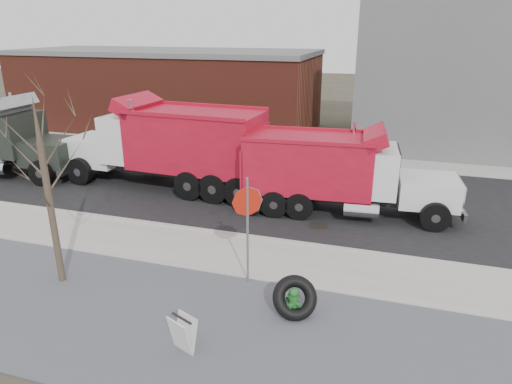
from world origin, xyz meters
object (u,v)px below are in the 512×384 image
(stop_sign, at_px, (247,214))
(dump_truck_red_b, at_px, (170,143))
(truck_tire, at_px, (295,298))
(dump_truck_red_a, at_px, (336,170))
(fire_hydrant, at_px, (293,304))
(sandwich_board, at_px, (183,334))

(stop_sign, bearing_deg, dump_truck_red_b, 118.06)
(truck_tire, height_order, stop_sign, stop_sign)
(dump_truck_red_a, height_order, dump_truck_red_b, dump_truck_red_b)
(stop_sign, height_order, dump_truck_red_a, dump_truck_red_a)
(truck_tire, bearing_deg, stop_sign, 144.15)
(fire_hydrant, bearing_deg, dump_truck_red_a, 110.61)
(fire_hydrant, distance_m, sandwich_board, 2.80)
(sandwich_board, relative_size, dump_truck_red_a, 0.10)
(sandwich_board, bearing_deg, dump_truck_red_b, 141.57)
(dump_truck_red_a, bearing_deg, fire_hydrant, -94.55)
(sandwich_board, xyz_separation_m, dump_truck_red_b, (-5.23, 9.80, 1.54))
(truck_tire, relative_size, dump_truck_red_a, 0.17)
(fire_hydrant, bearing_deg, stop_sign, 162.51)
(dump_truck_red_a, bearing_deg, stop_sign, -109.66)
(fire_hydrant, relative_size, truck_tire, 0.57)
(fire_hydrant, distance_m, dump_truck_red_a, 7.14)
(dump_truck_red_a, xyz_separation_m, dump_truck_red_b, (-7.23, 0.83, 0.30))
(stop_sign, xyz_separation_m, dump_truck_red_b, (-5.67, 6.62, -0.07))
(fire_hydrant, bearing_deg, dump_truck_red_b, 153.25)
(truck_tire, relative_size, stop_sign, 0.46)
(sandwich_board, height_order, dump_truck_red_a, dump_truck_red_a)
(stop_sign, relative_size, sandwich_board, 3.61)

